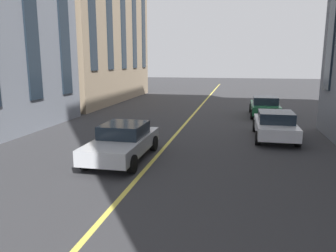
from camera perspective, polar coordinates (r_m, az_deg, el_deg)
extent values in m
cube|color=#D8C64C|center=(15.62, 0.38, -2.61)|extent=(80.00, 0.16, 0.01)
cube|color=silver|center=(16.83, 18.10, -0.11)|extent=(4.40, 1.80, 0.55)
cube|color=#19232D|center=(16.52, 18.28, 1.53)|extent=(1.85, 1.58, 0.50)
cylinder|color=black|center=(18.23, 14.90, 0.04)|extent=(0.64, 0.22, 0.64)
cylinder|color=black|center=(18.40, 20.28, -0.19)|extent=(0.64, 0.22, 0.64)
cylinder|color=black|center=(15.40, 15.36, -2.02)|extent=(0.64, 0.22, 0.64)
cylinder|color=black|center=(15.60, 21.71, -2.26)|extent=(0.64, 0.22, 0.64)
cube|color=#B7BABF|center=(12.76, -7.93, -3.17)|extent=(4.40, 1.80, 0.55)
cube|color=#19232D|center=(12.84, -7.66, -0.66)|extent=(1.85, 1.58, 0.50)
cylinder|color=black|center=(11.24, -6.27, -6.58)|extent=(0.64, 0.22, 0.64)
cylinder|color=black|center=(11.89, -14.24, -5.87)|extent=(0.64, 0.22, 0.64)
cylinder|color=black|center=(13.92, -2.50, -3.02)|extent=(0.64, 0.22, 0.64)
cylinder|color=black|center=(14.44, -9.16, -2.63)|extent=(0.64, 0.22, 0.64)
cube|color=#1E6038|center=(23.55, 16.48, 3.10)|extent=(4.40, 1.80, 0.55)
cube|color=#19232D|center=(23.26, 16.59, 4.30)|extent=(1.85, 1.58, 0.50)
cylinder|color=black|center=(24.97, 14.24, 3.02)|extent=(0.64, 0.22, 0.64)
cylinder|color=black|center=(25.10, 18.18, 2.84)|extent=(0.64, 0.22, 0.64)
cylinder|color=black|center=(22.10, 14.47, 1.98)|extent=(0.64, 0.22, 0.64)
cylinder|color=black|center=(22.24, 18.92, 1.78)|extent=(0.64, 0.22, 0.64)
cube|color=#19232D|center=(19.00, -22.94, 18.47)|extent=(1.10, 0.10, 9.37)
cube|color=#19232D|center=(21.78, -17.77, 17.77)|extent=(1.10, 0.10, 9.37)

